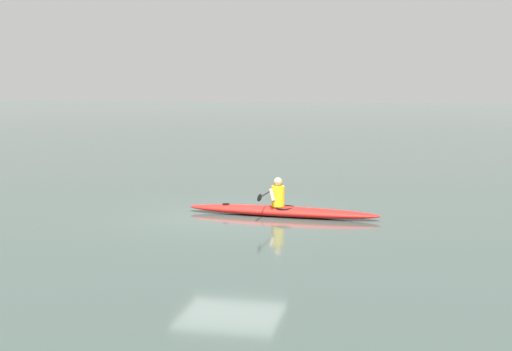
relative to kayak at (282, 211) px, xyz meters
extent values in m
plane|color=#384742|center=(1.21, 0.40, -0.12)|extent=(160.00, 160.00, 0.00)
ellipsoid|color=red|center=(0.00, 0.00, 0.00)|extent=(4.86, 0.93, 0.25)
torus|color=black|center=(-0.05, 0.00, 0.10)|extent=(0.56, 0.56, 0.04)
cylinder|color=black|center=(1.44, -0.11, 0.11)|extent=(0.18, 0.18, 0.02)
cylinder|color=yellow|center=(0.10, -0.01, 0.37)|extent=(0.32, 0.32, 0.50)
sphere|color=tan|center=(0.10, -0.01, 0.73)|extent=(0.21, 0.21, 0.21)
cylinder|color=black|center=(0.30, -0.02, 0.49)|extent=(0.18, 1.93, 0.03)
ellipsoid|color=black|center=(0.38, 0.94, 0.49)|extent=(0.07, 0.40, 0.17)
ellipsoid|color=black|center=(0.23, -0.99, 0.49)|extent=(0.07, 0.40, 0.17)
cylinder|color=tan|center=(0.20, 0.25, 0.43)|extent=(0.21, 0.28, 0.34)
cylinder|color=tan|center=(0.16, -0.27, 0.43)|extent=(0.23, 0.27, 0.34)
camera|label=1|loc=(-2.79, 16.86, 3.27)|focal=49.59mm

